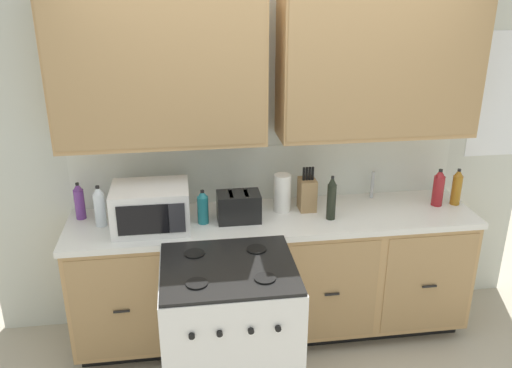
# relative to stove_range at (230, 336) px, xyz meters

# --- Properties ---
(ground_plane) EXTENTS (8.00, 8.00, 0.00)m
(ground_plane) POSITION_rel_stove_range_xyz_m (0.36, 0.33, -0.47)
(ground_plane) COLOR #B2A893
(wall_unit) EXTENTS (3.89, 0.40, 2.53)m
(wall_unit) POSITION_rel_stove_range_xyz_m (0.37, 0.83, 1.20)
(wall_unit) COLOR silver
(wall_unit) RESTS_ON ground_plane
(counter_run) EXTENTS (2.72, 0.64, 0.93)m
(counter_run) POSITION_rel_stove_range_xyz_m (0.37, 0.63, 0.01)
(counter_run) COLOR black
(counter_run) RESTS_ON ground_plane
(stove_range) EXTENTS (0.76, 0.68, 0.95)m
(stove_range) POSITION_rel_stove_range_xyz_m (0.00, 0.00, 0.00)
(stove_range) COLOR white
(stove_range) RESTS_ON ground_plane
(microwave) EXTENTS (0.48, 0.37, 0.28)m
(microwave) POSITION_rel_stove_range_xyz_m (-0.43, 0.57, 0.60)
(microwave) COLOR white
(microwave) RESTS_ON counter_run
(toaster) EXTENTS (0.28, 0.18, 0.19)m
(toaster) POSITION_rel_stove_range_xyz_m (0.13, 0.60, 0.55)
(toaster) COLOR black
(toaster) RESTS_ON counter_run
(knife_block) EXTENTS (0.11, 0.14, 0.31)m
(knife_block) POSITION_rel_stove_range_xyz_m (0.61, 0.71, 0.57)
(knife_block) COLOR #9C794E
(knife_block) RESTS_ON counter_run
(sink_faucet) EXTENTS (0.02, 0.02, 0.20)m
(sink_faucet) POSITION_rel_stove_range_xyz_m (1.12, 0.84, 0.56)
(sink_faucet) COLOR #B2B5BA
(sink_faucet) RESTS_ON counter_run
(paper_towel_roll) EXTENTS (0.12, 0.12, 0.26)m
(paper_towel_roll) POSITION_rel_stove_range_xyz_m (0.43, 0.71, 0.59)
(paper_towel_roll) COLOR white
(paper_towel_roll) RESTS_ON counter_run
(bottle_red) EXTENTS (0.08, 0.08, 0.27)m
(bottle_red) POSITION_rel_stove_range_xyz_m (1.52, 0.65, 0.59)
(bottle_red) COLOR maroon
(bottle_red) RESTS_ON counter_run
(bottle_teal) EXTENTS (0.07, 0.07, 0.23)m
(bottle_teal) POSITION_rel_stove_range_xyz_m (-0.11, 0.59, 0.57)
(bottle_teal) COLOR #1E707A
(bottle_teal) RESTS_ON counter_run
(bottle_amber) EXTENTS (0.07, 0.07, 0.26)m
(bottle_amber) POSITION_rel_stove_range_xyz_m (1.66, 0.65, 0.59)
(bottle_amber) COLOR #9E6619
(bottle_amber) RESTS_ON counter_run
(bottle_clear) EXTENTS (0.07, 0.07, 0.27)m
(bottle_clear) POSITION_rel_stove_range_xyz_m (-0.76, 0.65, 0.59)
(bottle_clear) COLOR silver
(bottle_clear) RESTS_ON counter_run
(bottle_violet) EXTENTS (0.07, 0.07, 0.25)m
(bottle_violet) POSITION_rel_stove_range_xyz_m (-0.91, 0.78, 0.58)
(bottle_violet) COLOR #663384
(bottle_violet) RESTS_ON counter_run
(bottle_dark) EXTENTS (0.06, 0.06, 0.30)m
(bottle_dark) POSITION_rel_stove_range_xyz_m (0.73, 0.54, 0.60)
(bottle_dark) COLOR black
(bottle_dark) RESTS_ON counter_run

